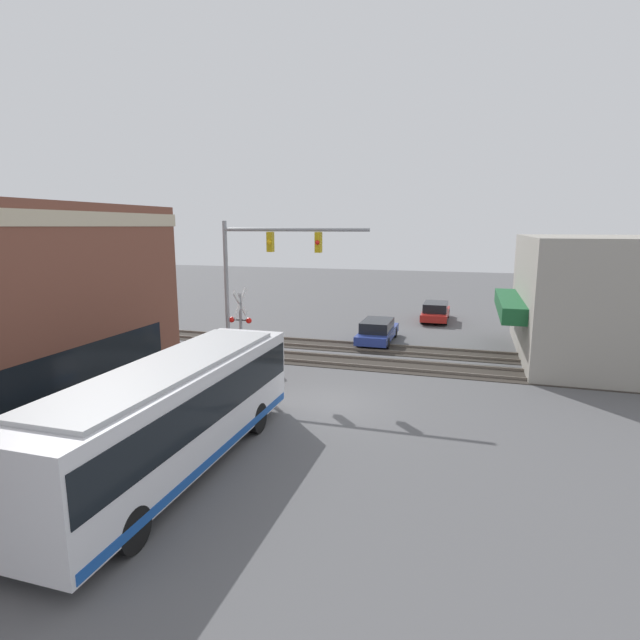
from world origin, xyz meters
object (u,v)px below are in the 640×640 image
at_px(city_bus, 173,412).
at_px(pedestrian_at_crossing, 268,350).
at_px(parked_car_blue, 377,332).
at_px(crossing_signal, 241,320).
at_px(parked_car_red, 436,312).

bearing_deg(city_bus, pedestrian_at_crossing, 7.89).
distance_m(city_bus, pedestrian_at_crossing, 10.15).
bearing_deg(parked_car_blue, pedestrian_at_crossing, 150.67).
height_order(crossing_signal, parked_car_blue, crossing_signal).
xyz_separation_m(parked_car_blue, pedestrian_at_crossing, (-7.10, 3.99, 0.31)).
xyz_separation_m(city_bus, pedestrian_at_crossing, (10.03, 1.39, -0.75)).
distance_m(parked_car_red, pedestrian_at_crossing, 16.49).
xyz_separation_m(city_bus, parked_car_red, (25.05, -5.40, -1.06)).
height_order(parked_car_blue, parked_car_red, parked_car_red).
height_order(city_bus, crossing_signal, crossing_signal).
xyz_separation_m(parked_car_blue, parked_car_red, (7.92, -2.80, 0.00)).
bearing_deg(pedestrian_at_crossing, parked_car_red, -24.32).
bearing_deg(crossing_signal, parked_car_blue, -37.74).
xyz_separation_m(city_bus, parked_car_blue, (17.13, -2.60, -1.06)).
distance_m(crossing_signal, pedestrian_at_crossing, 1.96).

